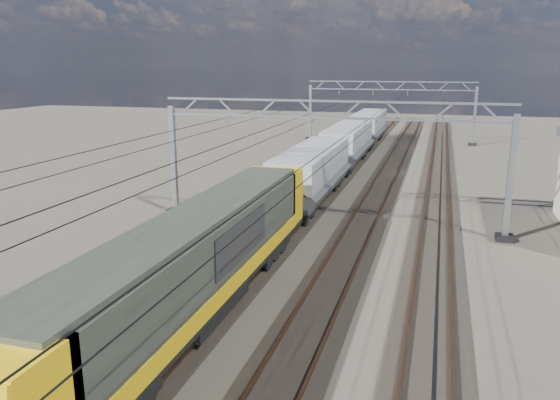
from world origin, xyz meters
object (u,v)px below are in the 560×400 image
(locomotive, at_px, (197,260))
(hopper_wagon_lead, at_px, (312,171))
(hopper_wagon_mid, at_px, (348,142))
(catenary_gantry_mid, at_px, (328,158))
(hopper_wagon_third, at_px, (368,126))
(catenary_gantry_far, at_px, (389,109))

(locomotive, height_order, hopper_wagon_lead, locomotive)
(locomotive, relative_size, hopper_wagon_mid, 1.62)
(catenary_gantry_mid, relative_size, hopper_wagon_third, 1.53)
(catenary_gantry_mid, bearing_deg, catenary_gantry_far, 90.00)
(locomotive, relative_size, hopper_wagon_third, 1.62)
(hopper_wagon_third, bearing_deg, hopper_wagon_mid, -90.00)
(catenary_gantry_mid, distance_m, hopper_wagon_mid, 19.05)
(hopper_wagon_lead, height_order, hopper_wagon_third, same)
(catenary_gantry_mid, xyz_separation_m, locomotive, (-2.00, -13.02, -1.58))
(hopper_wagon_third, bearing_deg, locomotive, -90.00)
(catenary_gantry_mid, relative_size, hopper_wagon_mid, 1.53)
(locomotive, distance_m, hopper_wagon_third, 46.10)
(hopper_wagon_lead, distance_m, hopper_wagon_third, 28.40)
(catenary_gantry_mid, height_order, hopper_wagon_third, catenary_gantry_mid)
(catenary_gantry_mid, distance_m, hopper_wagon_lead, 5.35)
(hopper_wagon_lead, bearing_deg, hopper_wagon_third, 90.00)
(locomotive, height_order, hopper_wagon_mid, locomotive)
(catenary_gantry_far, bearing_deg, locomotive, -92.34)
(catenary_gantry_far, relative_size, hopper_wagon_third, 1.53)
(hopper_wagon_mid, height_order, hopper_wagon_third, same)
(hopper_wagon_lead, xyz_separation_m, hopper_wagon_third, (0.00, 28.40, 0.00))
(hopper_wagon_mid, xyz_separation_m, hopper_wagon_third, (0.00, 14.20, 0.00))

